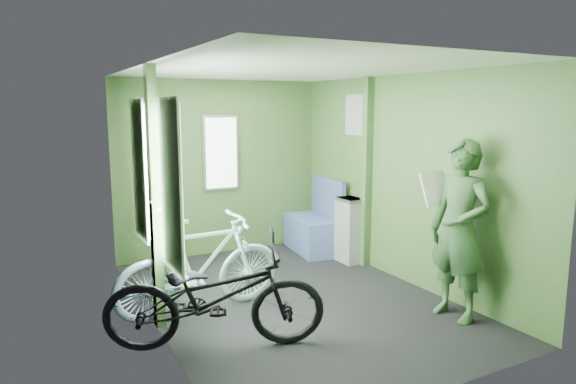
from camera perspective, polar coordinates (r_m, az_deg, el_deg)
name	(u,v)px	position (r m, az deg, el deg)	size (l,w,h in m)	color
room	(288,159)	(5.05, -0.05, 3.63)	(4.00, 4.02, 2.31)	black
bicycle_black	(216,350)	(4.38, -7.97, -17.01)	(0.61, 1.76, 0.93)	black
bicycle_mint	(203,315)	(5.06, -9.46, -13.30)	(0.47, 1.65, 0.99)	#9FDDD5
passenger	(459,230)	(4.94, 18.51, -4.05)	(0.46, 0.71, 1.67)	#2E4F2B
waste_box	(350,230)	(6.53, 6.88, -4.23)	(0.24, 0.34, 0.82)	gray
bench_seat	(315,230)	(7.03, 3.05, -4.20)	(0.64, 1.00, 0.99)	navy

